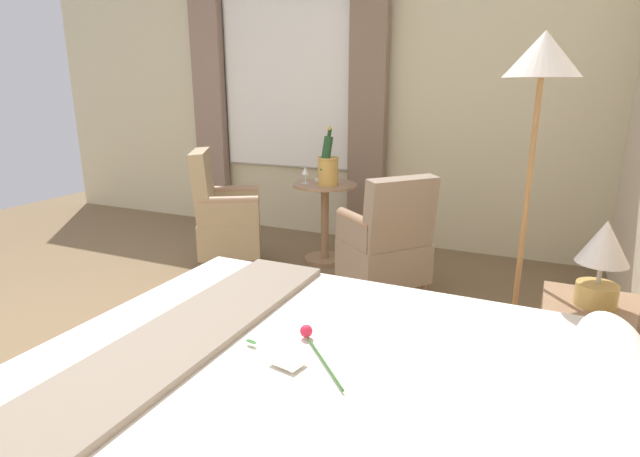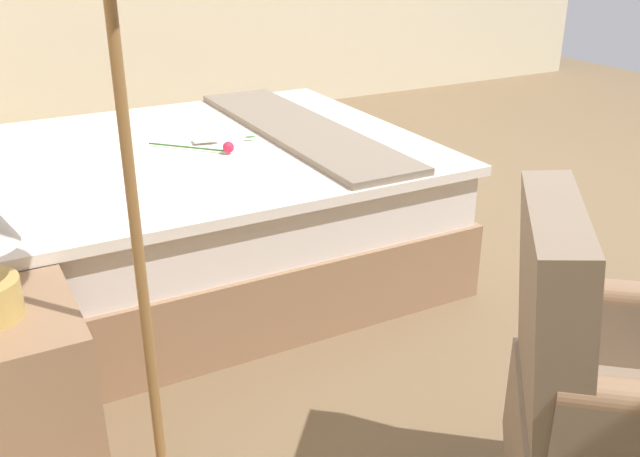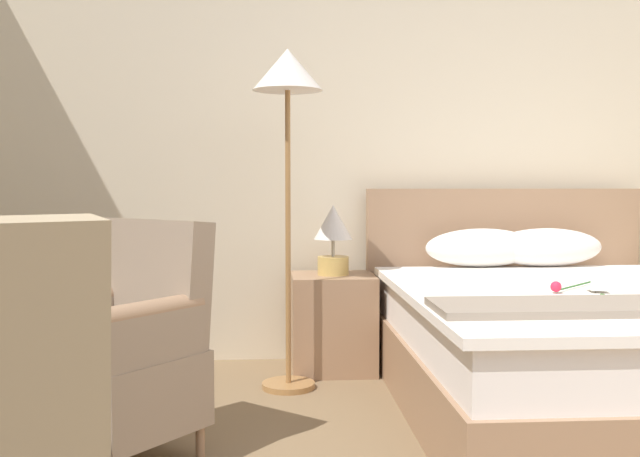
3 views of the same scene
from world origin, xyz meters
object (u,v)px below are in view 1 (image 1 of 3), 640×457
Objects in this scene: armchair_facing_bed at (224,217)px; wine_glass_near_edge at (305,172)px; nightstand at (586,360)px; side_table_round at (325,217)px; snack_plate at (326,180)px; armchair_by_window at (387,244)px; bedside_lamp at (602,256)px; floor_lamp_brass at (540,89)px; champagne_bucket at (328,167)px; wine_glass_near_bucket at (329,169)px; bed at (342,440)px.

wine_glass_near_edge is at bearing 130.61° from armchair_facing_bed.
nightstand is 2.52m from side_table_round.
snack_plate is 0.21× the size of armchair_by_window.
bedside_lamp reaches higher than side_table_round.
floor_lamp_brass reaches higher than side_table_round.
armchair_facing_bed is at bearing -44.12° from snack_plate.
armchair_by_window reaches higher than side_table_round.
champagne_bucket is 3.44× the size of wine_glass_near_bucket.
bed is at bearing 12.92° from armchair_by_window.
wine_glass_near_edge reaches higher than snack_plate.
side_table_round is 0.34m from snack_plate.
champagne_bucket is at bearing -126.04° from floor_lamp_brass.
wine_glass_near_edge is at bearing -88.35° from champagne_bucket.
armchair_by_window is (0.58, 0.75, 0.01)m from side_table_round.
bed reaches higher than wine_glass_near_edge.
floor_lamp_brass reaches higher than wine_glass_near_edge.
wine_glass_near_edge is (-1.45, -2.18, 0.53)m from nightstand.
nightstand is 1.31m from floor_lamp_brass.
side_table_round is 1.41× the size of champagne_bucket.
armchair_by_window is at bearing 52.24° from side_table_round.
bed is at bearing 28.72° from wine_glass_near_edge.
armchair_by_window is at bearing 52.97° from champagne_bucket.
side_table_round is 0.43m from wine_glass_near_edge.
nightstand is 2.91m from armchair_facing_bed.
champagne_bucket is at bearing -127.03° from armchair_by_window.
armchair_facing_bed is at bearing -53.35° from side_table_round.
wine_glass_near_edge is at bearing -27.26° from snack_plate.
bedside_lamp is 0.84m from floor_lamp_brass.
armchair_facing_bed is at bearing -44.03° from wine_glass_near_bucket.
champagne_bucket is (-1.19, -1.63, -0.64)m from floor_lamp_brass.
wine_glass_near_edge is (-1.18, -1.84, -0.70)m from floor_lamp_brass.
bedside_lamp is 2.78× the size of wine_glass_near_edge.
champagne_bucket is 3.46× the size of wine_glass_near_edge.
wine_glass_near_edge is 0.15× the size of armchair_by_window.
armchair_by_window is at bearing 60.16° from wine_glass_near_edge.
champagne_bucket is at bearing -126.37° from bedside_lamp.
champagne_bucket reaches higher than wine_glass_near_bucket.
armchair_facing_bed reaches higher than wine_glass_near_bucket.
wine_glass_near_bucket is at bearing 138.50° from snack_plate.
armchair_facing_bed is at bearing -57.94° from champagne_bucket.
bed is 2.83m from side_table_round.
bed is at bearing 24.80° from champagne_bucket.
champagne_bucket reaches higher than side_table_round.
armchair_by_window is at bearing 48.11° from snack_plate.
nightstand is 3.84× the size of wine_glass_near_bucket.
champagne_bucket is 0.99m from armchair_facing_bed.
floor_lamp_brass reaches higher than snack_plate.
bedside_lamp is at bearing 51.59° from snack_plate.
snack_plate is at bearing -128.52° from floor_lamp_brass.
bed reaches higher than nightstand.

